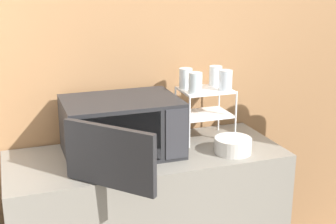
% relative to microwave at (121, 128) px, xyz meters
% --- Properties ---
extents(wall_back, '(8.00, 0.06, 2.60)m').
position_rel_microwave_xyz_m(wall_back, '(0.13, 0.30, 0.27)').
color(wall_back, '#9E7047').
rests_on(wall_back, ground_plane).
extents(microwave, '(0.60, 0.76, 0.29)m').
position_rel_microwave_xyz_m(microwave, '(0.00, 0.00, 0.00)').
color(microwave, '#262628').
rests_on(microwave, counter).
extents(dish_rack, '(0.28, 0.22, 0.29)m').
position_rel_microwave_xyz_m(dish_rack, '(0.50, 0.08, 0.06)').
color(dish_rack, white).
rests_on(dish_rack, counter).
extents(glass_front_left, '(0.07, 0.07, 0.11)m').
position_rel_microwave_xyz_m(glass_front_left, '(0.41, 0.02, 0.20)').
color(glass_front_left, silver).
rests_on(glass_front_left, dish_rack).
extents(glass_back_right, '(0.07, 0.07, 0.11)m').
position_rel_microwave_xyz_m(glass_back_right, '(0.59, 0.14, 0.20)').
color(glass_back_right, silver).
rests_on(glass_back_right, dish_rack).
extents(glass_front_right, '(0.07, 0.07, 0.11)m').
position_rel_microwave_xyz_m(glass_front_right, '(0.59, 0.02, 0.20)').
color(glass_front_right, silver).
rests_on(glass_front_right, dish_rack).
extents(glass_back_left, '(0.07, 0.07, 0.11)m').
position_rel_microwave_xyz_m(glass_back_left, '(0.40, 0.14, 0.20)').
color(glass_back_left, silver).
rests_on(glass_back_left, dish_rack).
extents(bowl, '(0.19, 0.19, 0.08)m').
position_rel_microwave_xyz_m(bowl, '(0.55, -0.17, -0.11)').
color(bowl, silver).
rests_on(bowl, counter).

